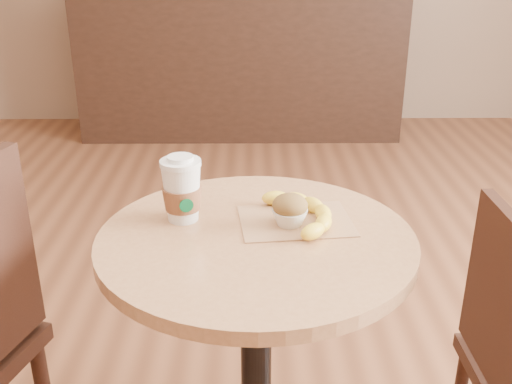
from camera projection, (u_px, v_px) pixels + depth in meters
cafe_table at (256, 327)px, 1.33m from camera, size 0.66×0.66×0.75m
service_counter at (241, 60)px, 4.21m from camera, size 2.30×0.65×1.04m
kraft_bag at (296, 221)px, 1.30m from camera, size 0.26×0.21×0.00m
coffee_cup at (182, 192)px, 1.29m from camera, size 0.09×0.09×0.15m
muffin at (290, 210)px, 1.27m from camera, size 0.08×0.08×0.07m
banana at (300, 214)px, 1.29m from camera, size 0.22×0.27×0.03m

